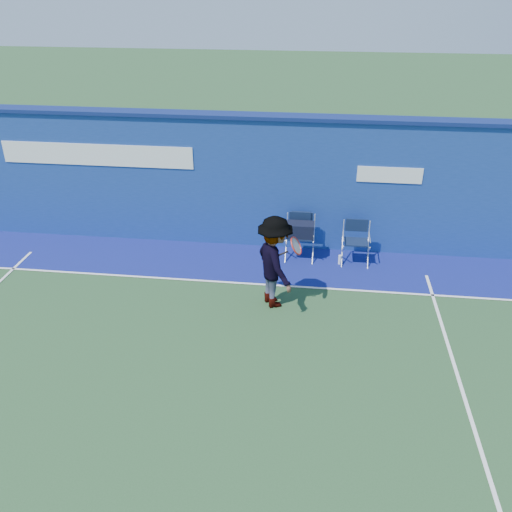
# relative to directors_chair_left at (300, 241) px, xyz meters

# --- Properties ---
(ground) EXTENTS (80.00, 80.00, 0.00)m
(ground) POSITION_rel_directors_chair_left_xyz_m (-1.73, -4.50, -0.44)
(ground) COLOR #264827
(ground) RESTS_ON ground
(stadium_wall) EXTENTS (24.00, 0.50, 3.08)m
(stadium_wall) POSITION_rel_directors_chair_left_xyz_m (-1.74, 0.70, 1.11)
(stadium_wall) COLOR navy
(stadium_wall) RESTS_ON ground
(out_of_bounds_strip) EXTENTS (24.00, 1.80, 0.01)m
(out_of_bounds_strip) POSITION_rel_directors_chair_left_xyz_m (-1.73, -0.40, -0.44)
(out_of_bounds_strip) COLOR navy
(out_of_bounds_strip) RESTS_ON ground
(court_lines) EXTENTS (24.00, 12.00, 0.01)m
(court_lines) POSITION_rel_directors_chair_left_xyz_m (-1.73, -3.90, -0.43)
(court_lines) COLOR white
(court_lines) RESTS_ON out_of_bounds_strip
(directors_chair_left) EXTENTS (0.61, 0.57, 1.04)m
(directors_chair_left) POSITION_rel_directors_chair_left_xyz_m (0.00, 0.00, 0.00)
(directors_chair_left) COLOR silver
(directors_chair_left) RESTS_ON ground
(directors_chair_right) EXTENTS (0.57, 0.51, 0.96)m
(directors_chair_right) POSITION_rel_directors_chair_left_xyz_m (1.24, -0.06, -0.14)
(directors_chair_right) COLOR silver
(directors_chair_right) RESTS_ON ground
(water_bottle) EXTENTS (0.07, 0.07, 0.22)m
(water_bottle) POSITION_rel_directors_chair_left_xyz_m (0.91, -0.19, -0.33)
(water_bottle) COLOR white
(water_bottle) RESTS_ON ground
(tennis_player) EXTENTS (1.18, 1.38, 1.85)m
(tennis_player) POSITION_rel_directors_chair_left_xyz_m (-0.40, -1.97, 0.49)
(tennis_player) COLOR #EA4738
(tennis_player) RESTS_ON ground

